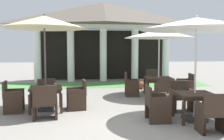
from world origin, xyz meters
TOP-DOWN VIEW (x-y plane):
  - ground_plane at (0.00, 0.00)m, footprint 60.00×60.00m
  - background_pavilion at (0.00, 8.54)m, footprint 8.52×2.78m
  - lawn_strip at (0.00, 6.85)m, footprint 10.32×2.27m
  - patio_table_near_foreground at (1.70, 0.13)m, footprint 0.95×0.95m
  - patio_umbrella_near_foreground at (1.70, 0.13)m, footprint 2.79×2.79m
  - patio_chair_near_foreground_south at (1.65, -0.84)m, footprint 0.57×0.52m
  - patio_chair_near_foreground_west at (0.72, 0.18)m, footprint 0.58×0.66m
  - patio_chair_near_foreground_north at (1.75, 1.11)m, footprint 0.64×0.57m
  - patio_table_mid_left at (-2.20, 1.58)m, footprint 1.03×1.03m
  - patio_umbrella_mid_left at (-2.20, 1.58)m, footprint 2.40×2.40m
  - patio_chair_mid_left_east at (-1.28, 1.70)m, footprint 0.62×0.66m
  - patio_chair_mid_left_north at (-2.31, 2.49)m, footprint 0.68×0.59m
  - patio_chair_mid_left_south at (-2.08, 0.67)m, footprint 0.67×0.58m
  - patio_chair_mid_left_west at (-3.11, 1.47)m, footprint 0.59×0.60m
  - patio_table_mid_right at (1.78, 3.55)m, footprint 1.11×1.11m
  - patio_umbrella_mid_right at (1.78, 3.55)m, footprint 2.68×2.68m
  - patio_chair_mid_right_east at (2.85, 3.44)m, footprint 0.60×0.69m
  - patio_chair_mid_right_south at (1.68, 2.48)m, footprint 0.65×0.64m
  - patio_chair_mid_right_west at (0.71, 3.65)m, footprint 0.58×0.65m
  - patio_chair_mid_right_north at (1.89, 4.62)m, footprint 0.67×0.58m
  - terracotta_urn at (1.48, 5.28)m, footprint 0.34×0.34m

SIDE VIEW (x-z plane):
  - ground_plane at x=0.00m, z-range 0.00..0.00m
  - lawn_strip at x=0.00m, z-range 0.00..0.01m
  - terracotta_urn at x=1.48m, z-range -0.04..0.40m
  - patio_chair_mid_right_south at x=1.68m, z-range -0.02..0.78m
  - patio_chair_mid_left_east at x=-1.28m, z-range -0.04..0.84m
  - patio_chair_near_foreground_north at x=1.75m, z-range -0.03..0.84m
  - patio_chair_mid_right_east at x=2.85m, z-range -0.02..0.84m
  - patio_chair_mid_left_south at x=-2.08m, z-range -0.04..0.86m
  - patio_chair_mid_left_west at x=-3.11m, z-range -0.04..0.86m
  - patio_chair_mid_left_north at x=-2.31m, z-range 0.00..0.82m
  - patio_chair_mid_right_west at x=0.71m, z-range -0.04..0.87m
  - patio_chair_near_foreground_south at x=1.65m, z-range -0.03..0.86m
  - patio_chair_near_foreground_west at x=0.72m, z-range -0.03..0.86m
  - patio_chair_mid_right_north at x=1.89m, z-range -0.03..0.89m
  - patio_table_mid_left at x=-2.20m, z-range 0.25..0.96m
  - patio_table_near_foreground at x=1.70m, z-range 0.25..0.96m
  - patio_table_mid_right at x=1.78m, z-range 0.27..0.98m
  - patio_umbrella_mid_right at x=1.78m, z-range 1.07..3.70m
  - patio_umbrella_near_foreground at x=1.70m, z-range 1.09..3.73m
  - patio_umbrella_mid_left at x=-2.20m, z-range 1.15..3.97m
  - background_pavilion at x=0.00m, z-range 1.18..5.62m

